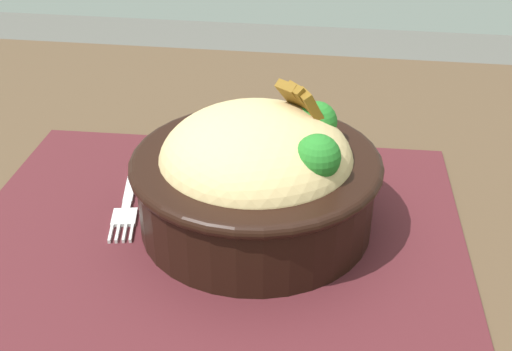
{
  "coord_description": "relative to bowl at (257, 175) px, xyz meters",
  "views": [
    {
      "loc": [
        -0.12,
        0.43,
        1.12
      ],
      "look_at": [
        -0.05,
        -0.05,
        0.83
      ],
      "focal_mm": 45.94,
      "sensor_mm": 36.0,
      "label": 1
    }
  ],
  "objects": [
    {
      "name": "fork",
      "position": [
        0.12,
        -0.01,
        -0.05
      ],
      "size": [
        0.04,
        0.13,
        0.0
      ],
      "color": "silver",
      "rests_on": "placemat"
    },
    {
      "name": "placemat",
      "position": [
        0.04,
        0.02,
        -0.05
      ],
      "size": [
        0.45,
        0.36,
        0.0
      ],
      "primitive_type": "cube",
      "rotation": [
        0.0,
        0.0,
        0.03
      ],
      "color": "#47191E",
      "rests_on": "table"
    },
    {
      "name": "table",
      "position": [
        0.05,
        0.05,
        -0.11
      ],
      "size": [
        1.34,
        0.98,
        0.77
      ],
      "color": "#4C3826",
      "rests_on": "ground_plane"
    },
    {
      "name": "bowl",
      "position": [
        0.0,
        0.0,
        0.0
      ],
      "size": [
        0.23,
        0.23,
        0.13
      ],
      "color": "black",
      "rests_on": "placemat"
    }
  ]
}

